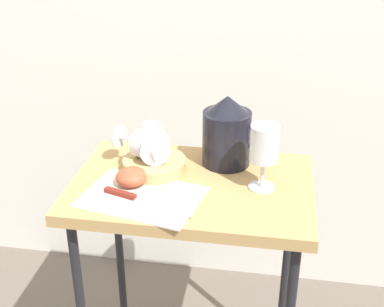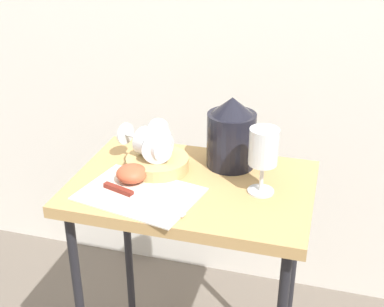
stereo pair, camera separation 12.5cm
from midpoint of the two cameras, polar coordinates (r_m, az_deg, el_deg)
name	(u,v)px [view 1 (the left image)]	position (r m, az deg, el deg)	size (l,w,h in m)	color
table	(192,209)	(1.33, -2.71, -6.21)	(0.60, 0.41, 0.72)	tan
linen_napkin	(142,197)	(1.24, -8.42, -4.81)	(0.27, 0.20, 0.00)	silver
basket_tray	(155,165)	(1.34, -6.81, -1.37)	(0.16, 0.16, 0.04)	tan
pitcher	(227,137)	(1.35, 1.22, 1.79)	(0.18, 0.13, 0.19)	black
wine_glass_upright	(264,147)	(1.22, 5.02, 0.59)	(0.07, 0.07, 0.17)	silver
wine_glass_tipped_near	(148,145)	(1.33, -7.52, 0.85)	(0.16, 0.12, 0.07)	silver
wine_glass_tipped_far	(154,145)	(1.32, -6.90, 0.84)	(0.11, 0.15, 0.08)	silver
apple_half_left	(131,177)	(1.28, -9.47, -2.61)	(0.08, 0.08, 0.04)	#C15133
knife	(134,198)	(1.23, -9.30, -4.92)	(0.23, 0.09, 0.01)	silver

